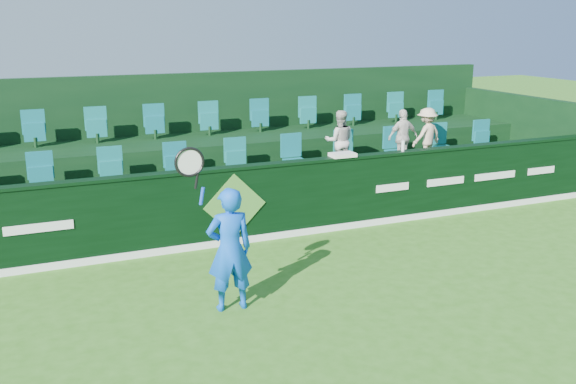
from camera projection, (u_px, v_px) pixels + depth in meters
name	position (u px, v px, depth m)	size (l,w,h in m)	color
ground	(340.00, 348.00, 7.53)	(60.00, 60.00, 0.00)	#326E1A
sponsor_hoarding	(233.00, 205.00, 10.91)	(16.00, 0.25, 1.35)	black
stand_tier_front	(215.00, 204.00, 11.96)	(16.00, 2.00, 0.80)	black
stand_tier_back	(189.00, 170.00, 13.59)	(16.00, 1.80, 1.30)	black
stand_rear	(182.00, 140.00, 13.84)	(16.00, 4.10, 2.60)	black
seat_row_front	(207.00, 163.00, 12.14)	(13.50, 0.50, 0.60)	#15716F
seat_row_back	(183.00, 124.00, 13.61)	(13.50, 0.50, 0.60)	#15716F
tennis_player	(229.00, 248.00, 8.34)	(1.04, 0.42, 2.28)	blue
spectator_left	(340.00, 141.00, 12.70)	(0.59, 0.46, 1.22)	beige
spectator_middle	(403.00, 137.00, 13.26)	(0.68, 0.28, 1.16)	silver
spectator_right	(427.00, 135.00, 13.48)	(0.75, 0.43, 1.16)	beige
towel	(343.00, 155.00, 11.51)	(0.45, 0.29, 0.07)	white
drinks_bottle	(403.00, 146.00, 11.98)	(0.06, 0.06, 0.20)	white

